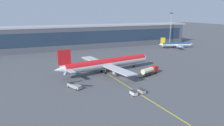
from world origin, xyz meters
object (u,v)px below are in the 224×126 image
at_px(baggage_cart_0, 134,93).
at_px(baggage_cart_1, 142,91).
at_px(main_airliner, 108,63).
at_px(fuel_tanker, 149,71).
at_px(belt_loader, 75,86).
at_px(commuter_jet_far, 176,44).

height_order(baggage_cart_0, baggage_cart_1, same).
bearing_deg(main_airliner, fuel_tanker, -35.45).
distance_m(belt_loader, commuter_jet_far, 102.80).
xyz_separation_m(fuel_tanker, baggage_cart_0, (-16.97, -17.21, -0.96)).
distance_m(fuel_tanker, belt_loader, 33.02).
bearing_deg(fuel_tanker, main_airliner, 144.55).
height_order(main_airliner, belt_loader, main_airliner).
bearing_deg(belt_loader, baggage_cart_1, -34.81).
relative_size(belt_loader, baggage_cart_1, 2.40).
bearing_deg(fuel_tanker, belt_loader, -173.79).
xyz_separation_m(belt_loader, baggage_cart_1, (19.03, -13.23, -0.21)).
xyz_separation_m(main_airliner, baggage_cart_1, (0.98, -27.32, -3.33)).
xyz_separation_m(belt_loader, commuter_jet_far, (87.77, 53.49, 1.71)).
relative_size(belt_loader, baggage_cart_0, 2.40).
xyz_separation_m(fuel_tanker, commuter_jet_far, (54.95, 49.92, 0.95)).
distance_m(baggage_cart_1, commuter_jet_far, 95.81).
bearing_deg(baggage_cart_0, baggage_cart_1, 7.33).
height_order(fuel_tanker, baggage_cart_1, fuel_tanker).
distance_m(main_airliner, fuel_tanker, 18.29).
distance_m(baggage_cart_0, commuter_jet_far, 98.39).
distance_m(belt_loader, baggage_cart_1, 23.18).
height_order(main_airliner, fuel_tanker, main_airliner).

